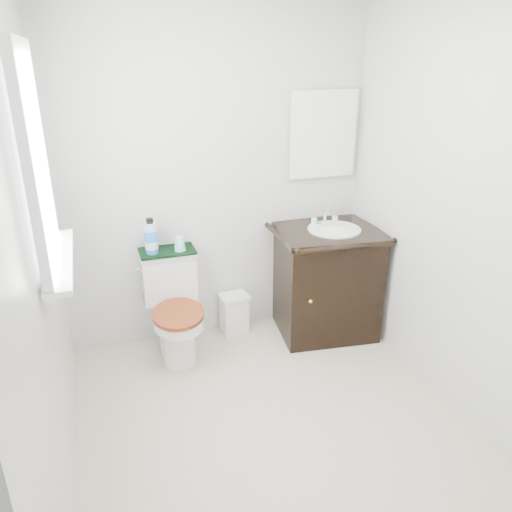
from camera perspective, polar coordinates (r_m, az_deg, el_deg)
floor at (r=3.05m, az=2.25°, el=-18.75°), size 2.40×2.40×0.00m
wall_back at (r=3.54m, az=-4.52°, el=9.10°), size 2.40×0.00×2.40m
wall_front at (r=1.50m, az=19.96°, el=-11.44°), size 2.40×0.00×2.40m
wall_left at (r=2.30m, az=-23.81°, el=-0.08°), size 0.00×2.40×2.40m
wall_right at (r=3.01m, az=22.67°, el=5.07°), size 0.00×2.40×2.40m
window at (r=2.44m, az=-24.03°, el=9.75°), size 0.02×0.70×0.90m
mirror at (r=3.74m, az=7.63°, el=13.58°), size 0.50×0.02×0.60m
toilet at (r=3.57m, az=-9.39°, el=-6.20°), size 0.39×0.62×0.72m
vanity at (r=3.78m, az=8.01°, el=-2.51°), size 0.80×0.71×0.92m
trash_bin at (r=3.84m, az=-2.52°, el=-6.48°), size 0.23×0.19×0.31m
towel at (r=3.50m, az=-10.14°, el=0.56°), size 0.38×0.22×0.02m
mouthwash_bottle at (r=3.43m, az=-11.91°, el=2.09°), size 0.09×0.09×0.25m
cup at (r=3.46m, az=-8.72°, el=1.38°), size 0.08×0.08×0.10m
soap_bar at (r=3.72m, az=7.12°, el=3.74°), size 0.07×0.05×0.02m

